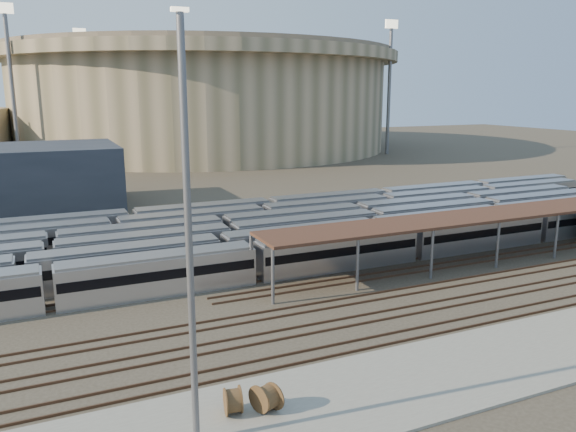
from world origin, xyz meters
The scene contains 12 objects.
ground centered at (0.00, 0.00, 0.00)m, with size 420.00×420.00×0.00m, color #383026.
apron centered at (-5.00, -15.00, 0.10)m, with size 50.00×9.00×0.20m, color gray.
subway_trains centered at (-1.27, 18.50, 1.80)m, with size 128.64×23.90×3.60m.
inspection_shed centered at (22.00, 4.00, 4.98)m, with size 60.30×6.00×5.30m.
empty_tracks centered at (0.00, -5.00, 0.09)m, with size 170.00×9.62×0.18m.
stadium centered at (25.00, 140.00, 16.47)m, with size 124.00×124.00×32.50m.
floodlight_0 centered at (-30.00, 110.00, 20.65)m, with size 4.00×1.00×38.40m.
floodlight_2 centered at (70.00, 100.00, 20.65)m, with size 4.00×1.00×38.40m.
floodlight_3 centered at (-10.00, 160.00, 20.65)m, with size 4.00×1.00×38.40m.
cable_reel_west centered at (-16.82, -13.97, 1.00)m, with size 1.61×1.61×0.89m, color brown.
cable_reel_east centered at (-14.98, -14.53, 1.04)m, with size 1.69×1.69×0.94m, color brown.
yard_light_pole centered at (-19.43, -15.69, 11.19)m, with size 0.81×0.36×21.82m.
Camera 1 is at (-25.79, -41.82, 18.33)m, focal length 35.00 mm.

